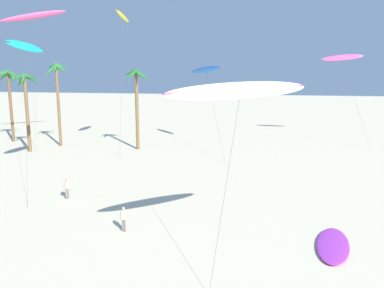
% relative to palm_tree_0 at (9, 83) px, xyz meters
% --- Properties ---
extents(palm_tree_0, '(4.54, 4.70, 10.04)m').
position_rel_palm_tree_0_xyz_m(palm_tree_0, '(0.00, 0.00, 0.00)').
color(palm_tree_0, brown).
rests_on(palm_tree_0, ground).
extents(palm_tree_1, '(4.29, 3.88, 9.72)m').
position_rel_palm_tree_0_xyz_m(palm_tree_1, '(6.15, -5.96, -0.71)').
color(palm_tree_1, brown).
rests_on(palm_tree_1, ground).
extents(palm_tree_2, '(3.87, 3.93, 10.95)m').
position_rel_palm_tree_0_xyz_m(palm_tree_2, '(8.19, -1.82, 0.43)').
color(palm_tree_2, brown).
rests_on(palm_tree_2, ground).
extents(palm_tree_3, '(3.61, 3.51, 10.22)m').
position_rel_palm_tree_0_xyz_m(palm_tree_3, '(18.98, -2.22, -0.17)').
color(palm_tree_3, brown).
rests_on(palm_tree_3, ground).
extents(flying_kite_0, '(4.31, 10.15, 13.00)m').
position_rel_palm_tree_0_xyz_m(flying_kite_0, '(13.53, -17.16, 3.93)').
color(flying_kite_0, '#19B2B7').
rests_on(flying_kite_0, ground).
extents(flying_kite_1, '(1.55, 7.58, 17.21)m').
position_rel_palm_tree_0_xyz_m(flying_kite_1, '(17.79, -3.06, 8.08)').
color(flying_kite_1, yellow).
rests_on(flying_kite_1, ground).
extents(flying_kite_2, '(7.81, 9.02, 18.48)m').
position_rel_palm_tree_0_xyz_m(flying_kite_2, '(3.79, 1.16, 8.87)').
color(flying_kite_2, '#EA5193').
rests_on(flying_kite_2, ground).
extents(flying_kite_3, '(6.30, 13.17, 10.92)m').
position_rel_palm_tree_0_xyz_m(flying_kite_3, '(27.14, 2.27, 1.74)').
color(flying_kite_3, blue).
rests_on(flying_kite_3, ground).
extents(flying_kite_4, '(7.08, 5.80, 9.95)m').
position_rel_palm_tree_0_xyz_m(flying_kite_4, '(33.25, -31.07, 1.05)').
color(flying_kite_4, white).
rests_on(flying_kite_4, ground).
extents(flying_kite_5, '(5.70, 9.45, 12.45)m').
position_rel_palm_tree_0_xyz_m(flying_kite_5, '(45.72, 10.06, 3.42)').
color(flying_kite_5, '#EA5193').
rests_on(flying_kite_5, ground).
extents(grounded_kite_1, '(2.74, 5.47, 0.27)m').
position_rel_palm_tree_0_xyz_m(grounded_kite_1, '(38.74, -27.69, -8.16)').
color(grounded_kite_1, purple).
rests_on(grounded_kite_1, ground).
extents(person_near_left, '(0.49, 0.27, 1.67)m').
position_rel_palm_tree_0_xyz_m(person_near_left, '(25.82, -27.53, -7.38)').
color(person_near_left, slate).
rests_on(person_near_left, ground).
extents(person_mid_field, '(0.39, 0.38, 1.68)m').
position_rel_palm_tree_0_xyz_m(person_mid_field, '(19.20, -22.10, -7.37)').
color(person_mid_field, slate).
rests_on(person_mid_field, ground).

